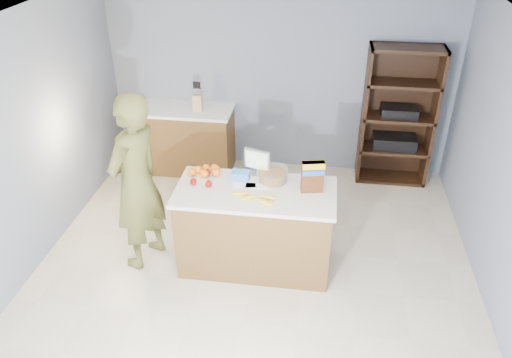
# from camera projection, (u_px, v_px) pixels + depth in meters

# --- Properties ---
(floor) EXTENTS (4.50, 5.00, 0.02)m
(floor) POSITION_uv_depth(u_px,v_px,m) (251.00, 282.00, 5.02)
(floor) COLOR beige
(floor) RESTS_ON ground
(walls) EXTENTS (4.52, 5.02, 2.51)m
(walls) POSITION_uv_depth(u_px,v_px,m) (250.00, 133.00, 4.18)
(walls) COLOR slate
(walls) RESTS_ON ground
(counter_peninsula) EXTENTS (1.56, 0.76, 0.90)m
(counter_peninsula) POSITION_uv_depth(u_px,v_px,m) (255.00, 231.00, 5.07)
(counter_peninsula) COLOR brown
(counter_peninsula) RESTS_ON ground
(back_cabinet) EXTENTS (1.24, 0.62, 0.90)m
(back_cabinet) POSITION_uv_depth(u_px,v_px,m) (188.00, 139.00, 6.81)
(back_cabinet) COLOR brown
(back_cabinet) RESTS_ON ground
(shelving_unit) EXTENTS (0.90, 0.40, 1.80)m
(shelving_unit) POSITION_uv_depth(u_px,v_px,m) (397.00, 118.00, 6.40)
(shelving_unit) COLOR black
(shelving_unit) RESTS_ON ground
(person) EXTENTS (0.65, 0.79, 1.86)m
(person) POSITION_uv_depth(u_px,v_px,m) (136.00, 183.00, 4.88)
(person) COLOR brown
(person) RESTS_ON ground
(knife_block) EXTENTS (0.12, 0.10, 0.31)m
(knife_block) POSITION_uv_depth(u_px,v_px,m) (198.00, 102.00, 6.46)
(knife_block) COLOR tan
(knife_block) RESTS_ON back_cabinet
(envelopes) EXTENTS (0.35, 0.15, 0.00)m
(envelopes) POSITION_uv_depth(u_px,v_px,m) (251.00, 186.00, 4.90)
(envelopes) COLOR white
(envelopes) RESTS_ON counter_peninsula
(bananas) EXTENTS (0.45, 0.21, 0.04)m
(bananas) POSITION_uv_depth(u_px,v_px,m) (255.00, 198.00, 4.67)
(bananas) COLOR yellow
(bananas) RESTS_ON counter_peninsula
(apples) EXTENTS (0.23, 0.28, 0.07)m
(apples) POSITION_uv_depth(u_px,v_px,m) (203.00, 179.00, 4.93)
(apples) COLOR #8F0A07
(apples) RESTS_ON counter_peninsula
(oranges) EXTENTS (0.33, 0.22, 0.08)m
(oranges) POSITION_uv_depth(u_px,v_px,m) (206.00, 171.00, 5.06)
(oranges) COLOR orange
(oranges) RESTS_ON counter_peninsula
(blue_carton) EXTENTS (0.18, 0.13, 0.08)m
(blue_carton) POSITION_uv_depth(u_px,v_px,m) (241.00, 175.00, 4.99)
(blue_carton) COLOR blue
(blue_carton) RESTS_ON counter_peninsula
(salad_bowl) EXTENTS (0.30, 0.30, 0.13)m
(salad_bowl) POSITION_uv_depth(u_px,v_px,m) (273.00, 175.00, 4.96)
(salad_bowl) COLOR #267219
(salad_bowl) RESTS_ON counter_peninsula
(tv) EXTENTS (0.28, 0.12, 0.28)m
(tv) POSITION_uv_depth(u_px,v_px,m) (257.00, 161.00, 5.00)
(tv) COLOR silver
(tv) RESTS_ON counter_peninsula
(cereal_box) EXTENTS (0.22, 0.12, 0.32)m
(cereal_box) POSITION_uv_depth(u_px,v_px,m) (313.00, 175.00, 4.71)
(cereal_box) COLOR #592B14
(cereal_box) RESTS_ON counter_peninsula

